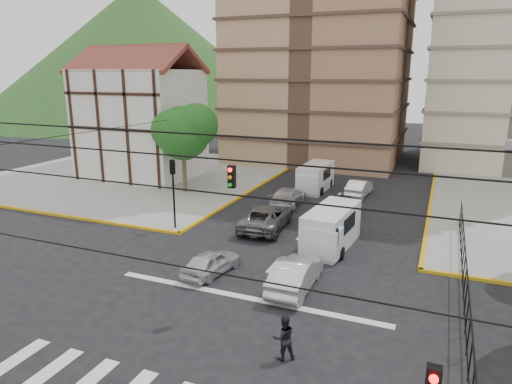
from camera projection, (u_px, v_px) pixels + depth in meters
The scene contains 18 objects.
ground at pixel (234, 310), 19.34m from camera, with size 160.00×160.00×0.00m, color black.
sidewalk_nw at pixel (136, 175), 44.59m from camera, with size 26.00×26.00×0.15m, color gray.
stop_line at pixel (245, 297), 20.41m from camera, with size 13.00×0.40×0.01m, color silver.
tudor_building at pixel (141, 122), 42.91m from camera, with size 10.80×8.05×12.23m.
distant_hill at pixel (141, 52), 98.67m from camera, with size 70.00×70.00×28.00m, color #1B4717.
park_fence at pixel (462, 302), 20.03m from camera, with size 0.10×22.50×1.66m, color black, non-canonical shape.
tree_tudor at pixel (184, 131), 36.73m from camera, with size 5.39×4.40×7.43m.
traffic_light_nw at pixel (173, 182), 28.40m from camera, with size 0.28×0.22×4.40m.
traffic_light_hanging at pixel (207, 186), 16.02m from camera, with size 18.00×9.12×0.92m.
van_right_lane at pixel (330, 230), 25.84m from camera, with size 2.46×5.29×2.31m.
van_left_lane at pixel (315, 178), 38.57m from camera, with size 2.10×5.01×2.23m.
car_silver_front_left at pixel (211, 262), 22.68m from camera, with size 1.44×3.58×1.22m, color silver.
car_white_front_right at pixel (296, 274), 21.08m from camera, with size 1.56×4.48×1.47m, color silver.
car_grey_mid_left at pixel (266, 217), 29.25m from camera, with size 2.55×5.53×1.54m, color slate.
car_silver_rear_left at pixel (288, 196), 34.45m from camera, with size 1.91×4.71×1.37m, color silver.
car_darkgrey_mid_right at pixel (343, 204), 32.42m from camera, with size 1.67×4.16×1.42m, color #232325.
car_white_rear_right at pixel (359, 188), 37.11m from camera, with size 1.41×4.05×1.34m, color white.
pedestrian_crosswalk at pixel (284, 338), 15.85m from camera, with size 0.81×0.63×1.66m, color black.
Camera 1 is at (7.55, -15.74, 9.76)m, focal length 32.00 mm.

